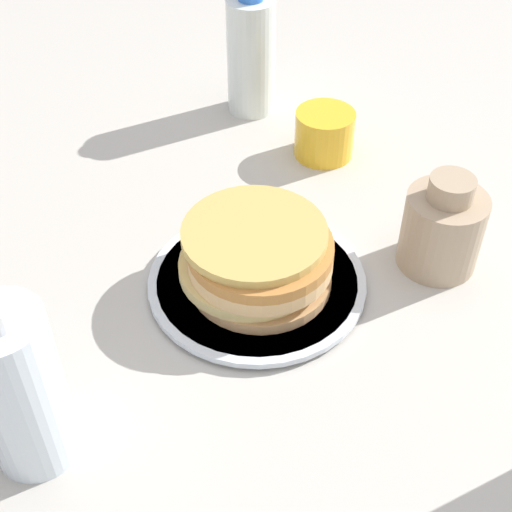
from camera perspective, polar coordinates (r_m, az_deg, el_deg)
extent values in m
plane|color=#BCB7AD|center=(0.80, 0.33, -2.68)|extent=(4.00, 4.00, 0.00)
cylinder|color=silver|center=(0.80, 0.00, -2.17)|extent=(0.22, 0.22, 0.01)
cylinder|color=silver|center=(0.79, 0.00, -2.05)|extent=(0.24, 0.24, 0.01)
cylinder|color=tan|center=(0.79, 0.44, -1.42)|extent=(0.16, 0.16, 0.01)
cylinder|color=#D5BC73|center=(0.78, -0.48, -0.78)|extent=(0.16, 0.16, 0.01)
cylinder|color=#E0B174|center=(0.76, 0.57, -0.20)|extent=(0.16, 0.16, 0.02)
cylinder|color=#BA7939|center=(0.75, 0.11, 0.46)|extent=(0.16, 0.16, 0.01)
cylinder|color=tan|center=(0.75, 0.06, 1.90)|extent=(0.16, 0.16, 0.01)
cylinder|color=yellow|center=(0.99, 5.49, 9.71)|extent=(0.08, 0.08, 0.06)
cylinder|color=tan|center=(0.83, 14.63, 1.95)|extent=(0.09, 0.09, 0.09)
cylinder|color=tan|center=(0.79, 15.37, 5.20)|extent=(0.05, 0.05, 0.03)
cylinder|color=silver|center=(1.06, -0.41, 15.63)|extent=(0.07, 0.07, 0.17)
cylinder|color=silver|center=(0.63, -18.43, -10.14)|extent=(0.08, 0.08, 0.17)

